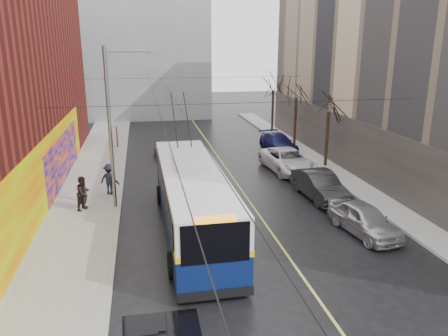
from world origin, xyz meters
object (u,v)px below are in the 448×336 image
object	(u,v)px
parked_car_a	(364,219)
following_car	(164,150)
streetlight_pole	(113,125)
pedestrian_b	(83,193)
tree_mid	(297,89)
pedestrian_c	(110,179)
tree_far	(273,83)
parked_car_c	(288,160)
trolleybus	(192,198)
parked_car_b	(320,185)
pedestrian_a	(84,193)
parked_car_d	(278,143)
tree_near	(329,102)

from	to	relation	value
parked_car_a	following_car	distance (m)	19.10
streetlight_pole	following_car	world-z (taller)	streetlight_pole
following_car	pedestrian_b	world-z (taller)	pedestrian_b
tree_mid	streetlight_pole	bearing A→B (deg)	-139.35
parked_car_a	pedestrian_c	distance (m)	14.96
tree_far	parked_car_c	distance (m)	15.48
streetlight_pole	pedestrian_c	distance (m)	4.39
trolleybus	parked_car_b	distance (m)	8.83
parked_car_b	pedestrian_b	bearing A→B (deg)	174.97
parked_car_a	parked_car_b	bearing A→B (deg)	83.58
following_car	pedestrian_b	bearing A→B (deg)	-116.86
pedestrian_a	pedestrian_c	xyz separation A→B (m)	(1.26, 2.18, 0.08)
streetlight_pole	tree_far	distance (m)	25.09
following_car	pedestrian_c	distance (m)	9.75
pedestrian_c	streetlight_pole	bearing A→B (deg)	130.42
tree_mid	parked_car_b	size ratio (longest dim) A/B	1.33
pedestrian_b	parked_car_a	bearing A→B (deg)	-82.49
tree_far	trolleybus	size ratio (longest dim) A/B	0.49
following_car	pedestrian_a	size ratio (longest dim) A/B	2.23
tree_far	pedestrian_a	distance (m)	26.50
pedestrian_a	parked_car_a	bearing A→B (deg)	-122.77
tree_mid	trolleybus	xyz separation A→B (m)	(-11.32, -16.83, -3.51)
parked_car_c	parked_car_d	world-z (taller)	parked_car_c
pedestrian_a	pedestrian_b	xyz separation A→B (m)	(-0.01, -0.17, 0.07)
tree_far	parked_car_d	distance (m)	9.74
streetlight_pole	parked_car_b	size ratio (longest dim) A/B	1.79
streetlight_pole	parked_car_c	xyz separation A→B (m)	(11.94, 5.49, -4.03)
parked_car_d	parked_car_a	bearing A→B (deg)	-98.31
streetlight_pole	parked_car_b	bearing A→B (deg)	-2.30
parked_car_c	pedestrian_a	xyz separation A→B (m)	(-13.76, -5.43, 0.21)
parked_car_a	pedestrian_b	world-z (taller)	pedestrian_b
parked_car_b	pedestrian_c	bearing A→B (deg)	164.23
tree_near	tree_far	distance (m)	14.00
following_car	tree_far	bearing A→B (deg)	33.88
parked_car_b	pedestrian_a	world-z (taller)	pedestrian_a
parked_car_a	following_car	size ratio (longest dim) A/B	1.13
tree_far	parked_car_b	distance (m)	21.17
tree_mid	trolleybus	distance (m)	20.58
parked_car_c	following_car	world-z (taller)	parked_car_c
tree_near	trolleybus	size ratio (longest dim) A/B	0.48
trolleybus	following_car	distance (m)	15.09
parked_car_a	parked_car_c	world-z (taller)	parked_car_c
tree_far	pedestrian_c	distance (m)	24.04
streetlight_pole	tree_mid	xyz separation A→B (m)	(15.14, 13.00, 0.41)
pedestrian_a	pedestrian_c	distance (m)	2.52
streetlight_pole	following_car	xyz separation A→B (m)	(3.26, 11.21, -4.17)
tree_far	parked_car_d	world-z (taller)	tree_far
parked_car_a	parked_car_c	distance (m)	11.21
parked_car_a	tree_far	bearing A→B (deg)	75.10
parked_car_d	streetlight_pole	bearing A→B (deg)	-143.58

